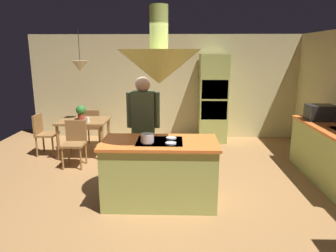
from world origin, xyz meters
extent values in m
plane|color=#9E7042|center=(0.00, 0.00, 0.00)|extent=(8.16, 8.16, 0.00)
cube|color=beige|center=(0.00, 3.45, 1.27)|extent=(6.80, 0.10, 2.55)
cube|color=#A8B259|center=(0.00, -0.20, 0.44)|extent=(1.58, 0.77, 0.88)
cube|color=orange|center=(0.00, -0.20, 0.90)|extent=(1.64, 0.83, 0.04)
cube|color=black|center=(0.00, -0.20, 0.92)|extent=(0.64, 0.52, 0.01)
cylinder|color=#B2B2B7|center=(-0.16, -0.33, 0.93)|extent=(0.15, 0.15, 0.02)
cylinder|color=#B2B2B7|center=(0.16, -0.33, 0.93)|extent=(0.15, 0.15, 0.02)
cylinder|color=#B2B2B7|center=(-0.16, -0.07, 0.93)|extent=(0.15, 0.15, 0.02)
cylinder|color=#B2B2B7|center=(0.16, -0.07, 0.93)|extent=(0.15, 0.15, 0.02)
cube|color=#A8B259|center=(2.84, 0.60, 0.44)|extent=(0.62, 2.20, 0.88)
cube|color=#A8B259|center=(1.10, 3.05, 1.04)|extent=(0.66, 0.62, 2.09)
cube|color=black|center=(1.10, 2.76, 1.30)|extent=(0.60, 0.04, 0.44)
cube|color=black|center=(1.10, 2.76, 0.82)|extent=(0.60, 0.04, 0.44)
cube|color=olive|center=(-1.70, 1.90, 0.74)|extent=(1.00, 0.82, 0.04)
cylinder|color=olive|center=(-2.14, 1.55, 0.36)|extent=(0.06, 0.06, 0.72)
cylinder|color=olive|center=(-1.26, 1.55, 0.36)|extent=(0.06, 0.06, 0.72)
cylinder|color=olive|center=(-2.14, 2.25, 0.36)|extent=(0.06, 0.06, 0.72)
cylinder|color=olive|center=(-1.26, 2.25, 0.36)|extent=(0.06, 0.06, 0.72)
cylinder|color=tan|center=(-0.39, 0.48, 0.43)|extent=(0.14, 0.14, 0.87)
cylinder|color=tan|center=(-0.21, 0.48, 0.43)|extent=(0.14, 0.14, 0.87)
cube|color=#4C6042|center=(-0.30, 0.48, 1.21)|extent=(0.36, 0.22, 0.67)
cylinder|color=#4C6042|center=(-0.52, 0.48, 1.24)|extent=(0.09, 0.09, 0.57)
cylinder|color=#4C6042|center=(-0.08, 0.48, 1.24)|extent=(0.09, 0.09, 0.57)
sphere|color=tan|center=(-0.30, 0.48, 1.65)|extent=(0.24, 0.24, 0.24)
cone|color=#A8B259|center=(0.00, -0.20, 1.95)|extent=(1.10, 1.10, 0.45)
cylinder|color=#A8B259|center=(0.00, -0.20, 2.45)|extent=(0.24, 0.24, 0.55)
cone|color=beige|center=(-1.70, 1.90, 1.86)|extent=(0.32, 0.32, 0.22)
cylinder|color=black|center=(-1.70, 1.90, 2.27)|extent=(0.01, 0.01, 0.60)
cube|color=olive|center=(-1.70, 1.19, 0.44)|extent=(0.40, 0.40, 0.04)
cube|color=olive|center=(-1.70, 1.37, 0.66)|extent=(0.40, 0.04, 0.42)
cylinder|color=olive|center=(-1.87, 1.02, 0.21)|extent=(0.04, 0.04, 0.43)
cylinder|color=olive|center=(-1.53, 1.02, 0.21)|extent=(0.04, 0.04, 0.43)
cylinder|color=olive|center=(-1.87, 1.36, 0.21)|extent=(0.04, 0.04, 0.43)
cylinder|color=olive|center=(-1.53, 1.36, 0.21)|extent=(0.04, 0.04, 0.43)
cube|color=olive|center=(-1.70, 2.61, 0.44)|extent=(0.40, 0.40, 0.04)
cube|color=olive|center=(-1.70, 2.43, 0.66)|extent=(0.40, 0.04, 0.42)
cylinder|color=olive|center=(-1.53, 2.78, 0.21)|extent=(0.04, 0.04, 0.43)
cylinder|color=olive|center=(-1.87, 2.78, 0.21)|extent=(0.04, 0.04, 0.43)
cylinder|color=olive|center=(-1.53, 2.44, 0.21)|extent=(0.04, 0.04, 0.43)
cylinder|color=olive|center=(-1.87, 2.44, 0.21)|extent=(0.04, 0.04, 0.43)
cube|color=olive|center=(-2.50, 1.90, 0.44)|extent=(0.40, 0.40, 0.04)
cube|color=olive|center=(-2.68, 1.90, 0.66)|extent=(0.04, 0.40, 0.42)
cylinder|color=olive|center=(-2.33, 1.73, 0.21)|extent=(0.04, 0.04, 0.43)
cylinder|color=olive|center=(-2.33, 2.07, 0.21)|extent=(0.04, 0.04, 0.43)
cylinder|color=olive|center=(-2.67, 1.73, 0.21)|extent=(0.04, 0.04, 0.43)
cylinder|color=olive|center=(-2.67, 2.07, 0.21)|extent=(0.04, 0.04, 0.43)
cylinder|color=#99382D|center=(-1.76, 1.94, 0.82)|extent=(0.14, 0.14, 0.12)
sphere|color=#2D722D|center=(-1.76, 1.94, 0.96)|extent=(0.20, 0.20, 0.20)
cylinder|color=white|center=(-1.55, 1.70, 0.81)|extent=(0.07, 0.07, 0.09)
cube|color=#232326|center=(2.84, 1.26, 1.06)|extent=(0.46, 0.36, 0.28)
cylinder|color=#B2B2B7|center=(-0.16, -0.33, 1.00)|extent=(0.18, 0.18, 0.12)
camera|label=1|loc=(0.24, -4.39, 2.15)|focal=33.45mm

